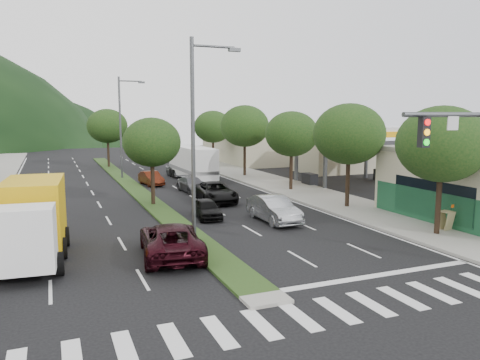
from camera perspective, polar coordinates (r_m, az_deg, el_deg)
name	(u,v)px	position (r m, az deg, el deg)	size (l,w,h in m)	color
ground	(260,296)	(16.85, 2.49, -13.98)	(160.00, 160.00, 0.00)	black
sidewalk_right	(270,182)	(44.03, 3.69, -0.22)	(5.00, 90.00, 0.15)	gray
median	(130,185)	(43.15, -13.23, -0.60)	(1.60, 56.00, 0.12)	#253D16
crosswalk	(287,319)	(15.20, 5.77, -16.51)	(19.00, 2.20, 0.01)	silver
gas_canopy	(348,133)	(44.34, 13.08, 5.58)	(12.20, 8.20, 5.25)	silver
bldg_right_far	(256,143)	(63.87, 1.92, 4.59)	(10.00, 16.00, 5.20)	beige
tree_r_a	(442,144)	(26.03, 23.38, 4.04)	(4.60, 4.60, 6.63)	black
tree_r_b	(349,134)	(32.13, 13.16, 5.47)	(4.80, 4.80, 6.94)	black
tree_r_c	(292,134)	(38.94, 6.31, 5.59)	(4.40, 4.40, 6.48)	black
tree_r_d	(245,126)	(47.95, 0.58, 6.58)	(5.00, 5.00, 7.17)	black
tree_r_e	(213,127)	(57.30, -3.32, 6.49)	(4.60, 4.60, 6.71)	black
tree_med_near	(152,142)	(32.91, -10.70, 4.53)	(4.00, 4.00, 6.02)	black
tree_med_far	(107,126)	(58.58, -15.87, 6.35)	(4.80, 4.80, 6.94)	black
streetlight_near	(197,130)	(23.22, -5.28, 6.15)	(2.60, 0.25, 10.00)	#47494C
streetlight_mid	(122,122)	(47.69, -14.15, 6.82)	(2.60, 0.25, 10.00)	#47494C
sedan_silver	(274,209)	(27.84, 4.14, -3.54)	(1.62, 4.65, 1.53)	#9EA0A5
suv_maroon	(171,240)	(21.24, -8.43, -7.24)	(2.53, 5.50, 1.53)	black
car_queue_a	(207,209)	(28.82, -4.07, -3.49)	(1.41, 3.50, 1.19)	black
car_queue_b	(192,184)	(38.83, -5.84, -0.55)	(1.70, 4.17, 1.21)	#505055
car_queue_c	(151,178)	(43.07, -10.78, 0.21)	(1.33, 3.81, 1.25)	#4B190C
car_queue_d	(215,192)	(34.19, -3.02, -1.47)	(2.39, 5.18, 1.44)	black
car_queue_e	(177,170)	(48.72, -7.73, 1.17)	(1.49, 3.71, 1.27)	#525157
box_truck	(33,223)	(22.37, -23.96, -4.81)	(3.18, 7.13, 3.42)	white
motorhome	(192,163)	(45.53, -5.83, 2.14)	(2.80, 8.57, 3.27)	silver
a_frame_sign	(446,219)	(27.57, 23.85, -4.32)	(0.72, 0.80, 1.40)	tan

